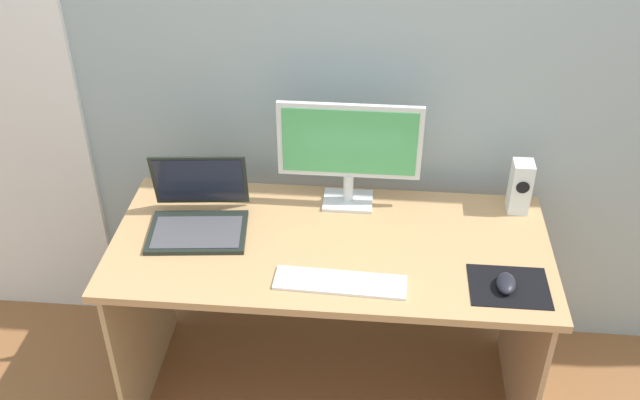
# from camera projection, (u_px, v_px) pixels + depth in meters

# --- Properties ---
(ground_plane) EXTENTS (8.00, 8.00, 0.00)m
(ground_plane) POSITION_uv_depth(u_px,v_px,m) (329.00, 390.00, 2.90)
(ground_plane) COLOR brown
(wall_back) EXTENTS (6.00, 0.04, 2.50)m
(wall_back) POSITION_uv_depth(u_px,v_px,m) (341.00, 51.00, 2.55)
(wall_back) COLOR #97A8AB
(wall_back) RESTS_ON ground_plane
(desk) EXTENTS (1.49, 0.68, 0.74)m
(desk) POSITION_uv_depth(u_px,v_px,m) (330.00, 276.00, 2.57)
(desk) COLOR tan
(desk) RESTS_ON ground_plane
(monitor) EXTENTS (0.51, 0.14, 0.40)m
(monitor) POSITION_uv_depth(u_px,v_px,m) (349.00, 149.00, 2.55)
(monitor) COLOR silver
(monitor) RESTS_ON desk
(speaker_right) EXTENTS (0.07, 0.08, 0.20)m
(speaker_right) POSITION_uv_depth(u_px,v_px,m) (520.00, 187.00, 2.59)
(speaker_right) COLOR white
(speaker_right) RESTS_ON desk
(laptop) EXTENTS (0.36, 0.33, 0.24)m
(laptop) POSITION_uv_depth(u_px,v_px,m) (198.00, 214.00, 2.53)
(laptop) COLOR black
(laptop) RESTS_ON desk
(keyboard_external) EXTENTS (0.42, 0.13, 0.01)m
(keyboard_external) POSITION_uv_depth(u_px,v_px,m) (340.00, 283.00, 2.30)
(keyboard_external) COLOR white
(keyboard_external) RESTS_ON desk
(mousepad) EXTENTS (0.25, 0.20, 0.00)m
(mousepad) POSITION_uv_depth(u_px,v_px,m) (509.00, 286.00, 2.29)
(mousepad) COLOR black
(mousepad) RESTS_ON desk
(mouse) EXTENTS (0.07, 0.11, 0.04)m
(mouse) POSITION_uv_depth(u_px,v_px,m) (506.00, 283.00, 2.28)
(mouse) COLOR black
(mouse) RESTS_ON mousepad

